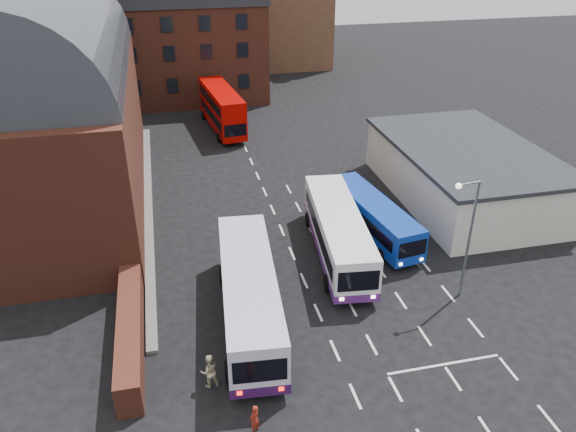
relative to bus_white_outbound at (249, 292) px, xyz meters
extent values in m
plane|color=black|center=(3.86, -2.54, -1.97)|extent=(180.00, 180.00, 0.00)
cube|color=#602B1E|center=(-11.64, 18.46, 3.03)|extent=(12.00, 28.00, 10.00)
cylinder|color=#1E2328|center=(-11.64, 18.46, 8.03)|extent=(12.00, 26.00, 12.00)
cube|color=#602B1E|center=(-6.34, -0.54, -1.07)|extent=(1.20, 10.00, 1.80)
cube|color=beige|center=(18.86, 11.46, 0.03)|extent=(10.00, 16.00, 4.00)
cube|color=#282B30|center=(18.86, 11.46, 2.13)|extent=(10.40, 16.40, 0.30)
cube|color=brown|center=(-2.14, 43.46, 3.53)|extent=(22.00, 10.00, 11.00)
cube|color=brown|center=(9.86, 63.46, 4.03)|extent=(22.00, 22.00, 12.00)
cube|color=silver|center=(0.00, 0.00, -0.02)|extent=(3.85, 12.42, 2.78)
cube|color=black|center=(0.00, 0.00, 0.14)|extent=(3.80, 11.23, 1.00)
cylinder|color=black|center=(-1.04, 4.00, -1.41)|extent=(0.41, 1.13, 1.11)
cylinder|color=black|center=(-1.77, -4.19, -1.41)|extent=(0.41, 1.13, 1.11)
cylinder|color=black|center=(1.73, 3.76, -1.41)|extent=(0.41, 1.13, 1.11)
cylinder|color=black|center=(1.00, -4.44, -1.41)|extent=(0.41, 1.13, 1.11)
cube|color=white|center=(6.70, 5.36, -0.11)|extent=(3.95, 11.89, 2.65)
cube|color=black|center=(6.70, 5.36, 0.05)|extent=(3.87, 10.71, 0.95)
cylinder|color=black|center=(7.60, 1.52, -1.44)|extent=(0.41, 1.09, 1.06)
cylinder|color=black|center=(8.48, 9.32, -1.44)|extent=(0.41, 1.09, 1.06)
cylinder|color=black|center=(4.96, 1.82, -1.44)|extent=(0.41, 1.09, 1.06)
cylinder|color=black|center=(5.84, 9.62, -1.44)|extent=(0.41, 1.09, 1.06)
cube|color=#0C309C|center=(9.86, 7.34, -0.42)|extent=(3.67, 9.97, 2.22)
cube|color=black|center=(9.86, 7.34, -0.29)|extent=(3.54, 8.80, 0.80)
cylinder|color=black|center=(11.43, 4.45, -1.53)|extent=(0.38, 0.91, 0.89)
cylinder|color=black|center=(10.44, 10.93, -1.53)|extent=(0.38, 0.91, 0.89)
cylinder|color=black|center=(9.24, 4.11, -1.53)|extent=(0.38, 0.91, 0.89)
cylinder|color=black|center=(8.25, 10.59, -1.53)|extent=(0.38, 0.91, 0.89)
cube|color=#B50402|center=(2.42, 31.27, 0.41)|extent=(3.59, 10.88, 3.79)
cube|color=black|center=(2.42, 31.27, -0.12)|extent=(3.52, 9.70, 0.87)
cylinder|color=black|center=(4.01, 28.03, -1.48)|extent=(0.38, 1.00, 0.97)
cylinder|color=black|center=(3.21, 35.17, -1.48)|extent=(0.38, 1.00, 0.97)
cylinder|color=black|center=(1.59, 27.76, -1.48)|extent=(0.38, 1.00, 0.97)
cylinder|color=black|center=(0.80, 34.90, -1.48)|extent=(0.38, 1.00, 0.97)
cylinder|color=slate|center=(12.46, -0.40, 1.72)|extent=(0.15, 0.15, 7.37)
cylinder|color=slate|center=(11.82, -0.47, 5.40)|extent=(1.29, 0.24, 0.09)
sphere|color=#FFF2CC|center=(11.18, -0.54, 5.36)|extent=(0.33, 0.33, 0.33)
imported|color=maroon|center=(-1.06, -7.48, -1.21)|extent=(0.65, 0.65, 1.52)
imported|color=#C8B893|center=(-2.66, -4.30, -1.07)|extent=(0.95, 0.79, 1.80)
camera|label=1|loc=(-3.48, -24.36, 17.96)|focal=35.00mm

